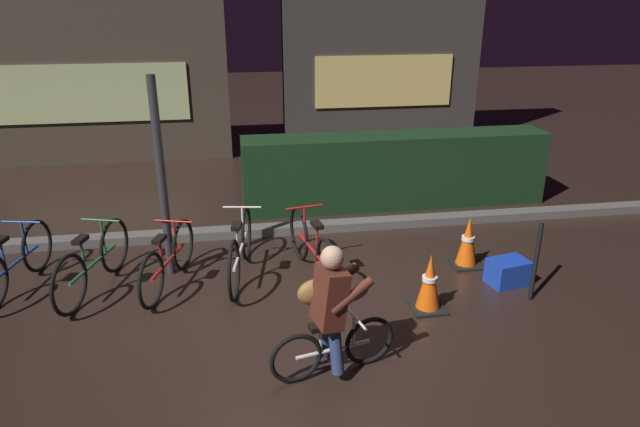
{
  "coord_description": "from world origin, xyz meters",
  "views": [
    {
      "loc": [
        -0.71,
        -5.1,
        3.17
      ],
      "look_at": [
        0.2,
        0.6,
        0.9
      ],
      "focal_mm": 31.37,
      "sensor_mm": 36.0,
      "label": 1
    }
  ],
  "objects_px": {
    "street_post": "(162,180)",
    "traffic_cone_near": "(429,283)",
    "traffic_cone_far": "(468,242)",
    "cyclist": "(330,311)",
    "parked_bike_right_mid": "(312,248)",
    "blue_crate": "(508,272)",
    "closed_umbrella": "(536,261)",
    "parked_bike_center_right": "(240,249)",
    "parked_bike_leftmost": "(15,263)",
    "parked_bike_left_mid": "(93,263)",
    "parked_bike_center_left": "(168,260)"
  },
  "relations": [
    {
      "from": "closed_umbrella",
      "to": "parked_bike_right_mid",
      "type": "bearing_deg",
      "value": 104.03
    },
    {
      "from": "cyclist",
      "to": "traffic_cone_far",
      "type": "bearing_deg",
      "value": 28.57
    },
    {
      "from": "parked_bike_left_mid",
      "to": "traffic_cone_near",
      "type": "height_order",
      "value": "parked_bike_left_mid"
    },
    {
      "from": "traffic_cone_near",
      "to": "blue_crate",
      "type": "distance_m",
      "value": 1.19
    },
    {
      "from": "blue_crate",
      "to": "closed_umbrella",
      "type": "height_order",
      "value": "closed_umbrella"
    },
    {
      "from": "parked_bike_center_right",
      "to": "cyclist",
      "type": "xyz_separation_m",
      "value": [
        0.73,
        -1.95,
        0.27
      ]
    },
    {
      "from": "traffic_cone_far",
      "to": "cyclist",
      "type": "bearing_deg",
      "value": -138.46
    },
    {
      "from": "parked_bike_left_mid",
      "to": "traffic_cone_near",
      "type": "distance_m",
      "value": 3.74
    },
    {
      "from": "traffic_cone_near",
      "to": "closed_umbrella",
      "type": "bearing_deg",
      "value": 6.66
    },
    {
      "from": "cyclist",
      "to": "closed_umbrella",
      "type": "xyz_separation_m",
      "value": [
        2.52,
        1.04,
        -0.23
      ]
    },
    {
      "from": "parked_bike_center_right",
      "to": "blue_crate",
      "type": "bearing_deg",
      "value": -92.71
    },
    {
      "from": "parked_bike_center_right",
      "to": "traffic_cone_near",
      "type": "height_order",
      "value": "parked_bike_center_right"
    },
    {
      "from": "parked_bike_left_mid",
      "to": "traffic_cone_near",
      "type": "xyz_separation_m",
      "value": [
        3.61,
        -0.99,
        -0.04
      ]
    },
    {
      "from": "cyclist",
      "to": "parked_bike_center_left",
      "type": "bearing_deg",
      "value": 116.99
    },
    {
      "from": "traffic_cone_far",
      "to": "cyclist",
      "type": "xyz_separation_m",
      "value": [
        -2.05,
        -1.82,
        0.32
      ]
    },
    {
      "from": "street_post",
      "to": "traffic_cone_near",
      "type": "xyz_separation_m",
      "value": [
        2.8,
        -1.3,
        -0.88
      ]
    },
    {
      "from": "parked_bike_right_mid",
      "to": "parked_bike_left_mid",
      "type": "bearing_deg",
      "value": 78.6
    },
    {
      "from": "parked_bike_center_left",
      "to": "cyclist",
      "type": "distance_m",
      "value": 2.44
    },
    {
      "from": "parked_bike_leftmost",
      "to": "parked_bike_center_right",
      "type": "relative_size",
      "value": 0.92
    },
    {
      "from": "parked_bike_leftmost",
      "to": "traffic_cone_near",
      "type": "xyz_separation_m",
      "value": [
        4.5,
        -1.16,
        -0.02
      ]
    },
    {
      "from": "parked_bike_center_left",
      "to": "blue_crate",
      "type": "bearing_deg",
      "value": -81.23
    },
    {
      "from": "parked_bike_right_mid",
      "to": "cyclist",
      "type": "xyz_separation_m",
      "value": [
        -0.11,
        -1.85,
        0.27
      ]
    },
    {
      "from": "street_post",
      "to": "parked_bike_left_mid",
      "type": "height_order",
      "value": "street_post"
    },
    {
      "from": "blue_crate",
      "to": "parked_bike_leftmost",
      "type": "bearing_deg",
      "value": 172.27
    },
    {
      "from": "street_post",
      "to": "parked_bike_right_mid",
      "type": "relative_size",
      "value": 1.4
    },
    {
      "from": "street_post",
      "to": "parked_bike_center_right",
      "type": "xyz_separation_m",
      "value": [
        0.84,
        -0.24,
        -0.83
      ]
    },
    {
      "from": "blue_crate",
      "to": "parked_bike_right_mid",
      "type": "bearing_deg",
      "value": 165.85
    },
    {
      "from": "blue_crate",
      "to": "cyclist",
      "type": "relative_size",
      "value": 0.35
    },
    {
      "from": "parked_bike_center_right",
      "to": "blue_crate",
      "type": "relative_size",
      "value": 3.9
    },
    {
      "from": "parked_bike_left_mid",
      "to": "parked_bike_right_mid",
      "type": "height_order",
      "value": "parked_bike_right_mid"
    },
    {
      "from": "parked_bike_center_right",
      "to": "blue_crate",
      "type": "xyz_separation_m",
      "value": [
        3.07,
        -0.66,
        -0.21
      ]
    },
    {
      "from": "parked_bike_center_right",
      "to": "blue_crate",
      "type": "height_order",
      "value": "parked_bike_center_right"
    },
    {
      "from": "parked_bike_center_left",
      "to": "traffic_cone_near",
      "type": "height_order",
      "value": "parked_bike_center_left"
    },
    {
      "from": "blue_crate",
      "to": "street_post",
      "type": "bearing_deg",
      "value": 167.05
    },
    {
      "from": "traffic_cone_far",
      "to": "closed_umbrella",
      "type": "xyz_separation_m",
      "value": [
        0.47,
        -0.78,
        0.09
      ]
    },
    {
      "from": "parked_bike_right_mid",
      "to": "blue_crate",
      "type": "xyz_separation_m",
      "value": [
        2.23,
        -0.56,
        -0.21
      ]
    },
    {
      "from": "cyclist",
      "to": "street_post",
      "type": "bearing_deg",
      "value": 112.69
    },
    {
      "from": "parked_bike_right_mid",
      "to": "traffic_cone_far",
      "type": "xyz_separation_m",
      "value": [
        1.94,
        -0.04,
        -0.05
      ]
    },
    {
      "from": "parked_bike_left_mid",
      "to": "traffic_cone_far",
      "type": "xyz_separation_m",
      "value": [
        4.43,
        -0.07,
        -0.04
      ]
    },
    {
      "from": "parked_bike_leftmost",
      "to": "closed_umbrella",
      "type": "xyz_separation_m",
      "value": [
        5.78,
        -1.01,
        0.07
      ]
    },
    {
      "from": "traffic_cone_near",
      "to": "cyclist",
      "type": "height_order",
      "value": "cyclist"
    },
    {
      "from": "traffic_cone_far",
      "to": "closed_umbrella",
      "type": "relative_size",
      "value": 0.76
    },
    {
      "from": "parked_bike_center_left",
      "to": "closed_umbrella",
      "type": "relative_size",
      "value": 1.77
    },
    {
      "from": "parked_bike_leftmost",
      "to": "parked_bike_center_left",
      "type": "bearing_deg",
      "value": -84.34
    },
    {
      "from": "parked_bike_right_mid",
      "to": "traffic_cone_far",
      "type": "distance_m",
      "value": 1.94
    },
    {
      "from": "parked_bike_leftmost",
      "to": "parked_bike_left_mid",
      "type": "distance_m",
      "value": 0.9
    },
    {
      "from": "traffic_cone_near",
      "to": "traffic_cone_far",
      "type": "distance_m",
      "value": 1.24
    },
    {
      "from": "parked_bike_left_mid",
      "to": "closed_umbrella",
      "type": "relative_size",
      "value": 1.89
    },
    {
      "from": "parked_bike_center_left",
      "to": "parked_bike_right_mid",
      "type": "xyz_separation_m",
      "value": [
        1.67,
        -0.0,
        0.03
      ]
    },
    {
      "from": "parked_bike_center_right",
      "to": "closed_umbrella",
      "type": "relative_size",
      "value": 2.02
    }
  ]
}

